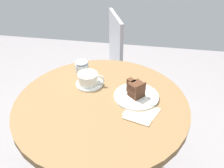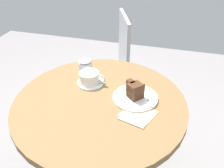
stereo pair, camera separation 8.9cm
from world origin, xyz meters
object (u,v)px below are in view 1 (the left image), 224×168
(saucer, at_px, (90,84))
(cake_slice, at_px, (136,89))
(coffee_cup, at_px, (88,78))
(fork, at_px, (150,98))
(napkin, at_px, (141,113))
(cafe_chair, at_px, (105,63))
(teaspoon, at_px, (98,81))
(cake_plate, at_px, (136,96))
(sugar_pot, at_px, (82,66))

(saucer, relative_size, cake_slice, 1.50)
(coffee_cup, relative_size, fork, 1.02)
(fork, bearing_deg, saucer, -121.67)
(napkin, relative_size, cafe_chair, 0.20)
(coffee_cup, xyz_separation_m, cake_slice, (0.25, -0.07, 0.01))
(coffee_cup, bearing_deg, saucer, 33.94)
(fork, bearing_deg, teaspoon, -128.26)
(cake_plate, height_order, fork, fork)
(teaspoon, height_order, cafe_chair, cafe_chair)
(napkin, height_order, sugar_pot, sugar_pot)
(napkin, bearing_deg, fork, 69.84)
(coffee_cup, relative_size, napkin, 0.78)
(cake_plate, distance_m, sugar_pot, 0.37)
(teaspoon, height_order, napkin, teaspoon)
(cake_plate, bearing_deg, cafe_chair, 113.40)
(coffee_cup, xyz_separation_m, teaspoon, (0.05, 0.03, -0.03))
(saucer, bearing_deg, napkin, -32.60)
(fork, relative_size, sugar_pot, 1.80)
(coffee_cup, relative_size, sugar_pot, 1.84)
(cake_plate, bearing_deg, teaspoon, 156.09)
(saucer, height_order, teaspoon, teaspoon)
(coffee_cup, bearing_deg, napkin, -31.88)
(coffee_cup, height_order, cake_slice, cake_slice)
(teaspoon, relative_size, sugar_pot, 1.20)
(coffee_cup, xyz_separation_m, sugar_pot, (-0.07, 0.11, -0.00))
(cake_plate, distance_m, cake_slice, 0.04)
(cake_slice, distance_m, sugar_pot, 0.36)
(coffee_cup, distance_m, fork, 0.33)
(fork, relative_size, cafe_chair, 0.15)
(cake_slice, bearing_deg, coffee_cup, 165.14)
(coffee_cup, xyz_separation_m, napkin, (0.28, -0.18, -0.04))
(teaspoon, distance_m, napkin, 0.31)
(saucer, bearing_deg, cake_plate, -15.33)
(saucer, distance_m, fork, 0.32)
(napkin, distance_m, sugar_pot, 0.45)
(fork, xyz_separation_m, cafe_chair, (-0.36, 0.69, -0.23))
(napkin, bearing_deg, cake_plate, 105.25)
(coffee_cup, distance_m, teaspoon, 0.06)
(teaspoon, distance_m, fork, 0.29)
(teaspoon, xyz_separation_m, cake_slice, (0.20, -0.09, 0.04))
(cake_slice, bearing_deg, fork, -12.19)
(cake_slice, relative_size, fork, 0.70)
(fork, bearing_deg, cake_slice, -118.99)
(cake_slice, bearing_deg, teaspoon, 155.56)
(cake_slice, xyz_separation_m, napkin, (0.03, -0.11, -0.05))
(saucer, height_order, cake_slice, cake_slice)
(saucer, xyz_separation_m, napkin, (0.28, -0.18, -0.00))
(cake_slice, bearing_deg, cake_plate, -0.21)
(teaspoon, xyz_separation_m, sugar_pot, (-0.11, 0.09, 0.03))
(coffee_cup, height_order, fork, coffee_cup)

